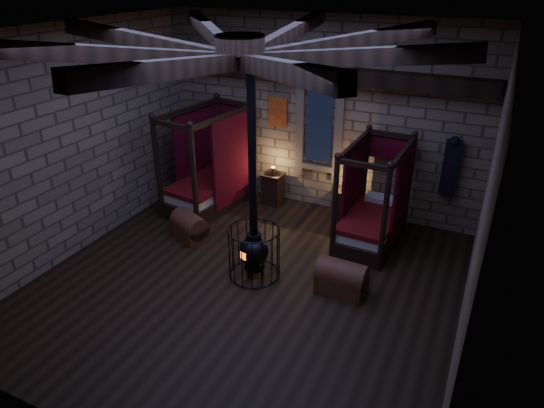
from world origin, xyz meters
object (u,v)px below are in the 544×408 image
at_px(bed_right, 372,218).
at_px(stove, 254,247).
at_px(trunk_left, 190,227).
at_px(bed_left, 212,182).
at_px(trunk_right, 342,278).

relative_size(bed_right, stove, 0.50).
height_order(trunk_left, stove, stove).
relative_size(trunk_left, stove, 0.22).
height_order(bed_left, trunk_left, bed_left).
bearing_deg(trunk_left, stove, 5.68).
xyz_separation_m(bed_right, stove, (-1.56, -2.13, 0.09)).
height_order(bed_left, stove, stove).
bearing_deg(stove, bed_right, 75.55).
xyz_separation_m(bed_left, trunk_left, (0.40, -1.53, -0.31)).
bearing_deg(trunk_right, bed_left, 154.39).
distance_m(bed_right, trunk_left, 3.69).
relative_size(bed_left, trunk_right, 2.72).
xyz_separation_m(bed_right, trunk_left, (-3.36, -1.51, -0.25)).
relative_size(bed_right, trunk_left, 2.25).
height_order(bed_right, stove, stove).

